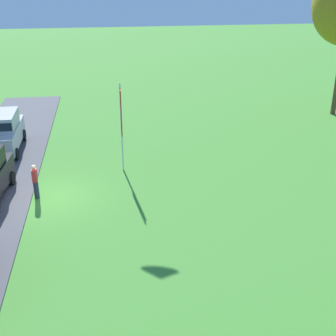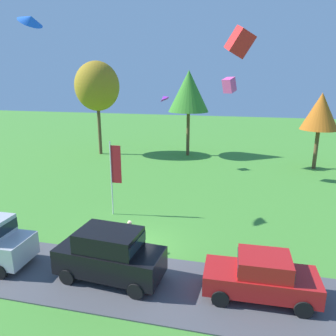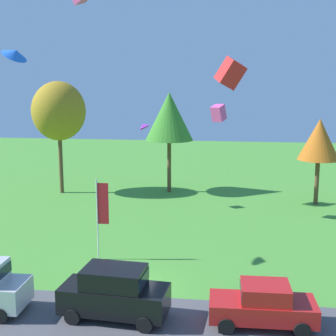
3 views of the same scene
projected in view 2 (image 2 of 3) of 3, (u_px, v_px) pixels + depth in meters
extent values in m
plane|color=#478E33|center=(134.00, 247.00, 17.02)|extent=(120.00, 120.00, 0.00)
cube|color=#4C4C51|center=(113.00, 279.00, 14.28)|extent=(36.00, 4.40, 0.06)
cylinder|color=black|center=(0.00, 271.00, 14.23)|extent=(0.68, 0.25, 0.68)
cylinder|color=black|center=(26.00, 250.00, 15.93)|extent=(0.68, 0.25, 0.68)
cube|color=black|center=(110.00, 260.00, 14.08)|extent=(4.73, 2.25, 1.10)
cube|color=black|center=(109.00, 240.00, 13.82)|extent=(2.73, 1.96, 0.84)
cube|color=#19232D|center=(109.00, 240.00, 13.82)|extent=(2.78, 1.93, 0.46)
cylinder|color=black|center=(68.00, 277.00, 13.85)|extent=(0.70, 0.29, 0.68)
cylinder|color=black|center=(90.00, 255.00, 15.51)|extent=(0.70, 0.29, 0.68)
cylinder|color=black|center=(136.00, 291.00, 12.94)|extent=(0.70, 0.29, 0.68)
cylinder|color=black|center=(152.00, 266.00, 14.60)|extent=(0.70, 0.29, 0.68)
cube|color=red|center=(260.00, 281.00, 12.92)|extent=(4.45, 1.92, 0.80)
cube|color=red|center=(264.00, 264.00, 12.69)|extent=(2.04, 1.69, 0.70)
cube|color=#19232D|center=(264.00, 264.00, 12.69)|extent=(2.08, 1.66, 0.38)
cylinder|color=black|center=(220.00, 298.00, 12.51)|extent=(0.69, 0.26, 0.68)
cylinder|color=black|center=(222.00, 273.00, 14.12)|extent=(0.69, 0.26, 0.68)
cylinder|color=black|center=(303.00, 309.00, 11.93)|extent=(0.69, 0.26, 0.68)
cylinder|color=black|center=(295.00, 281.00, 13.54)|extent=(0.69, 0.26, 0.68)
cylinder|color=#2D334C|center=(130.00, 244.00, 16.48)|extent=(0.24, 0.24, 0.88)
cube|color=red|center=(130.00, 230.00, 16.28)|extent=(0.36, 0.22, 0.60)
sphere|color=beige|center=(130.00, 223.00, 16.17)|extent=(0.22, 0.22, 0.22)
cylinder|color=brown|center=(100.00, 131.00, 36.90)|extent=(0.36, 0.36, 5.37)
ellipsoid|color=olive|center=(97.00, 86.00, 35.59)|extent=(4.84, 4.84, 5.32)
cylinder|color=brown|center=(188.00, 134.00, 36.34)|extent=(0.36, 0.36, 4.86)
cone|color=#387F28|center=(189.00, 91.00, 35.09)|extent=(4.38, 4.38, 4.38)
cylinder|color=brown|center=(316.00, 149.00, 31.09)|extent=(0.36, 0.36, 3.78)
cone|color=#B25B19|center=(321.00, 111.00, 30.12)|extent=(3.40, 3.40, 3.40)
cylinder|color=silver|center=(112.00, 179.00, 20.50)|extent=(0.08, 0.08, 4.77)
cube|color=red|center=(116.00, 164.00, 20.17)|extent=(0.64, 0.04, 2.39)
cube|color=#EA4C9E|center=(229.00, 85.00, 26.40)|extent=(1.25, 1.33, 1.32)
pyramid|color=purple|center=(163.00, 98.00, 30.22)|extent=(0.98, 1.00, 0.64)
cube|color=red|center=(240.00, 42.00, 20.37)|extent=(2.04, 1.57, 2.09)
cone|color=blue|center=(30.00, 19.00, 18.05)|extent=(1.80, 1.80, 1.01)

